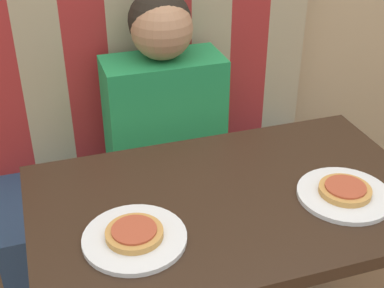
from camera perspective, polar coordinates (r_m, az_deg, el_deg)
booth_seat at (r=2.12m, az=-2.64°, el=-8.00°), size 1.22×0.50×0.45m
booth_backrest at (r=1.99m, az=-4.69°, el=9.79°), size 1.22×0.09×0.79m
dining_table at (r=1.39m, az=4.05°, el=-9.60°), size 0.98×0.60×0.77m
person at (r=1.83m, az=-3.08°, el=5.77°), size 0.40×0.23×0.67m
plate_left at (r=1.19m, az=-6.13°, el=-9.96°), size 0.23×0.23×0.01m
plate_right at (r=1.36m, az=15.93°, el=-5.23°), size 0.23×0.23×0.01m
pizza_left at (r=1.18m, az=-6.17°, el=-9.40°), size 0.13×0.13×0.02m
pizza_right at (r=1.35m, az=16.02°, el=-4.70°), size 0.13×0.13×0.02m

